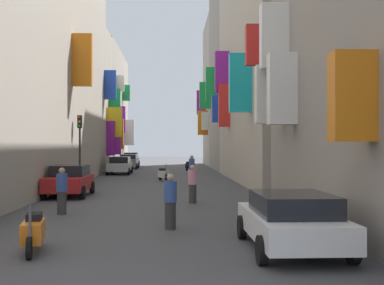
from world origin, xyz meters
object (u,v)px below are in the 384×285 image
(parked_car_blue, at_px, (131,159))
(parked_car_silver, at_px, (120,165))
(parked_car_red, at_px, (69,180))
(scooter_white, at_px, (163,174))
(pedestrian_crossing, at_px, (62,191))
(pedestrian_near_right, at_px, (192,168))
(scooter_black, at_px, (189,166))
(traffic_light_near_corner, at_px, (80,138))
(parked_car_white, at_px, (291,219))
(parked_car_grey, at_px, (129,161))
(pedestrian_mid_street, at_px, (193,184))
(scooter_orange, at_px, (33,231))
(pedestrian_near_left, at_px, (170,202))

(parked_car_blue, xyz_separation_m, parked_car_silver, (0.36, -15.67, -0.05))
(parked_car_red, distance_m, scooter_white, 10.54)
(scooter_white, distance_m, pedestrian_crossing, 16.06)
(parked_car_blue, distance_m, pedestrian_near_right, 25.30)
(parked_car_silver, bearing_deg, scooter_black, 43.02)
(pedestrian_near_right, bearing_deg, traffic_light_near_corner, -153.41)
(scooter_white, bearing_deg, parked_car_white, -81.50)
(parked_car_grey, distance_m, traffic_light_near_corner, 21.83)
(parked_car_silver, relative_size, pedestrian_mid_street, 2.78)
(parked_car_silver, height_order, pedestrian_mid_street, pedestrian_mid_street)
(scooter_orange, relative_size, pedestrian_near_right, 1.10)
(parked_car_grey, relative_size, pedestrian_near_right, 2.49)
(parked_car_blue, relative_size, traffic_light_near_corner, 1.01)
(parked_car_silver, bearing_deg, pedestrian_crossing, -88.83)
(parked_car_white, bearing_deg, parked_car_silver, 103.12)
(scooter_white, distance_m, pedestrian_mid_street, 12.72)
(parked_car_white, xyz_separation_m, pedestrian_crossing, (-6.55, 6.17, 0.10))
(pedestrian_crossing, bearing_deg, traffic_light_near_corner, 97.58)
(parked_car_silver, relative_size, pedestrian_near_right, 2.52)
(parked_car_red, relative_size, parked_car_blue, 0.93)
(parked_car_red, bearing_deg, scooter_black, 74.53)
(scooter_orange, height_order, pedestrian_crossing, pedestrian_crossing)
(parked_car_grey, distance_m, scooter_black, 7.21)
(pedestrian_crossing, bearing_deg, parked_car_blue, 91.22)
(parked_car_red, height_order, parked_car_silver, parked_car_red)
(parked_car_white, bearing_deg, parked_car_grey, 100.19)
(pedestrian_near_left, distance_m, traffic_light_near_corner, 16.04)
(parked_car_red, distance_m, scooter_black, 24.47)
(scooter_orange, xyz_separation_m, pedestrian_crossing, (-0.71, 6.08, 0.34))
(pedestrian_mid_street, bearing_deg, traffic_light_near_corner, 125.82)
(pedestrian_near_right, bearing_deg, parked_car_blue, 103.78)
(parked_car_silver, xyz_separation_m, pedestrian_near_right, (5.67, -8.90, 0.12))
(parked_car_grey, height_order, pedestrian_mid_street, pedestrian_mid_street)
(parked_car_red, xyz_separation_m, pedestrian_near_right, (6.17, 9.06, 0.11))
(parked_car_white, bearing_deg, scooter_white, 98.50)
(scooter_black, xyz_separation_m, scooter_white, (-2.26, -13.96, -0.00))
(parked_car_white, relative_size, pedestrian_mid_street, 2.64)
(parked_car_red, bearing_deg, pedestrian_mid_street, -27.86)
(parked_car_blue, relative_size, pedestrian_near_right, 2.40)
(scooter_orange, xyz_separation_m, traffic_light_near_corner, (-2.27, 17.84, 2.39))
(parked_car_blue, bearing_deg, pedestrian_near_left, -83.84)
(scooter_orange, bearing_deg, scooter_white, 83.26)
(pedestrian_mid_street, bearing_deg, pedestrian_near_left, -98.32)
(pedestrian_near_left, height_order, traffic_light_near_corner, traffic_light_near_corner)
(scooter_black, bearing_deg, parked_car_white, -88.38)
(traffic_light_near_corner, bearing_deg, parked_car_grey, 87.39)
(scooter_black, bearing_deg, parked_car_red, -105.47)
(pedestrian_crossing, bearing_deg, parked_car_silver, 91.17)
(traffic_light_near_corner, bearing_deg, pedestrian_crossing, -82.42)
(pedestrian_crossing, height_order, pedestrian_mid_street, pedestrian_crossing)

